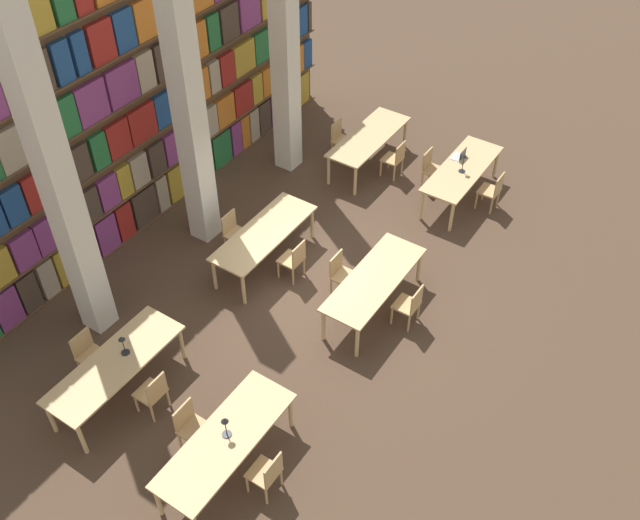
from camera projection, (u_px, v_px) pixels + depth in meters
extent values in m
plane|color=#4C3828|center=(315.00, 284.00, 13.43)|extent=(40.00, 40.00, 0.00)
cube|color=brown|center=(136.00, 95.00, 13.15)|extent=(11.30, 0.06, 5.50)
cube|color=brown|center=(159.00, 210.00, 15.02)|extent=(11.30, 0.35, 0.03)
cube|color=#84387A|center=(6.00, 307.00, 12.40)|extent=(0.48, 0.20, 0.80)
cube|color=#47382D|center=(27.00, 291.00, 12.69)|extent=(0.37, 0.20, 0.80)
cube|color=tan|center=(46.00, 278.00, 12.94)|extent=(0.32, 0.20, 0.80)
cube|color=#B7932D|center=(64.00, 264.00, 13.21)|extent=(0.45, 0.20, 0.80)
cube|color=#84387A|center=(85.00, 249.00, 13.51)|extent=(0.45, 0.20, 0.80)
cube|color=#84387A|center=(105.00, 233.00, 13.83)|extent=(0.48, 0.20, 0.80)
cube|color=maroon|center=(123.00, 220.00, 14.12)|extent=(0.38, 0.20, 0.80)
cube|color=#47382D|center=(143.00, 206.00, 14.47)|extent=(0.62, 0.20, 0.80)
cube|color=tan|center=(160.00, 193.00, 14.77)|extent=(0.29, 0.20, 0.80)
cube|color=#B7932D|center=(177.00, 180.00, 15.10)|extent=(0.63, 0.20, 0.80)
cube|color=tan|center=(199.00, 164.00, 15.53)|extent=(0.69, 0.20, 0.80)
cube|color=#236B38|center=(220.00, 148.00, 15.95)|extent=(0.58, 0.20, 0.80)
cube|color=#84387A|center=(234.00, 138.00, 16.26)|extent=(0.32, 0.20, 0.80)
cube|color=orange|center=(243.00, 131.00, 16.46)|extent=(0.27, 0.20, 0.80)
cube|color=tan|center=(252.00, 124.00, 16.67)|extent=(0.31, 0.20, 0.80)
cube|color=#47382D|center=(262.00, 117.00, 16.92)|extent=(0.41, 0.20, 0.80)
cube|color=#84387A|center=(277.00, 106.00, 17.27)|extent=(0.65, 0.20, 0.80)
cube|color=orange|center=(290.00, 96.00, 17.59)|extent=(0.27, 0.20, 0.80)
cube|color=#B7932D|center=(300.00, 89.00, 17.87)|extent=(0.53, 0.20, 0.80)
cube|color=brown|center=(152.00, 175.00, 14.39)|extent=(11.30, 0.35, 0.03)
cube|color=#84387A|center=(22.00, 250.00, 12.22)|extent=(0.46, 0.20, 0.68)
cube|color=#84387A|center=(49.00, 231.00, 12.58)|extent=(0.65, 0.20, 0.68)
cube|color=#236B38|center=(73.00, 215.00, 12.91)|extent=(0.33, 0.20, 0.68)
cube|color=#47382D|center=(88.00, 204.00, 13.14)|extent=(0.37, 0.20, 0.68)
cube|color=#84387A|center=(106.00, 191.00, 13.41)|extent=(0.44, 0.20, 0.68)
cube|color=#B7932D|center=(122.00, 180.00, 13.66)|extent=(0.32, 0.20, 0.68)
cube|color=tan|center=(137.00, 170.00, 13.91)|extent=(0.42, 0.20, 0.68)
cube|color=#47382D|center=(155.00, 158.00, 14.21)|extent=(0.40, 0.20, 0.68)
cube|color=#84387A|center=(170.00, 147.00, 14.48)|extent=(0.40, 0.20, 0.68)
cube|color=orange|center=(190.00, 133.00, 14.85)|extent=(0.66, 0.20, 0.68)
cube|color=tan|center=(208.00, 121.00, 15.21)|extent=(0.39, 0.20, 0.68)
cube|color=orange|center=(223.00, 110.00, 15.52)|extent=(0.56, 0.20, 0.68)
cube|color=maroon|center=(241.00, 98.00, 15.89)|extent=(0.59, 0.20, 0.68)
cube|color=#B7932D|center=(255.00, 88.00, 16.20)|extent=(0.35, 0.20, 0.68)
cube|color=orange|center=(269.00, 79.00, 16.53)|extent=(0.64, 0.20, 0.68)
cube|color=tan|center=(283.00, 69.00, 16.86)|extent=(0.32, 0.20, 0.68)
cube|color=orange|center=(294.00, 61.00, 17.15)|extent=(0.55, 0.20, 0.68)
cube|color=navy|center=(305.00, 53.00, 17.43)|extent=(0.33, 0.20, 0.68)
cube|color=brown|center=(144.00, 136.00, 13.76)|extent=(11.30, 0.35, 0.03)
cube|color=navy|center=(12.00, 205.00, 11.66)|extent=(0.37, 0.20, 0.68)
cube|color=maroon|center=(36.00, 189.00, 11.96)|extent=(0.53, 0.20, 0.68)
cube|color=navy|center=(57.00, 175.00, 12.24)|extent=(0.27, 0.20, 0.68)
cube|color=#47382D|center=(76.00, 163.00, 12.50)|extent=(0.49, 0.20, 0.68)
cube|color=#236B38|center=(97.00, 150.00, 12.80)|extent=(0.35, 0.20, 0.68)
cube|color=maroon|center=(116.00, 138.00, 13.08)|extent=(0.53, 0.20, 0.68)
cube|color=maroon|center=(140.00, 123.00, 13.47)|extent=(0.66, 0.20, 0.68)
cube|color=navy|center=(162.00, 108.00, 13.84)|extent=(0.51, 0.20, 0.68)
cube|color=#B7932D|center=(178.00, 98.00, 14.12)|extent=(0.29, 0.20, 0.68)
cube|color=orange|center=(195.00, 87.00, 14.43)|extent=(0.65, 0.20, 0.68)
cube|color=tan|center=(212.00, 76.00, 14.75)|extent=(0.30, 0.20, 0.68)
cube|color=maroon|center=(225.00, 68.00, 15.00)|extent=(0.43, 0.20, 0.68)
cube|color=#B7932D|center=(242.00, 57.00, 15.36)|extent=(0.68, 0.20, 0.68)
cube|color=#236B38|center=(260.00, 46.00, 15.75)|extent=(0.56, 0.20, 0.68)
cube|color=navy|center=(273.00, 37.00, 16.04)|extent=(0.27, 0.20, 0.68)
cube|color=#B7932D|center=(284.00, 31.00, 16.29)|extent=(0.43, 0.20, 0.68)
cube|color=navy|center=(297.00, 22.00, 16.63)|extent=(0.57, 0.20, 0.68)
cube|color=#47382D|center=(307.00, 16.00, 16.87)|extent=(0.12, 0.20, 0.68)
cube|color=brown|center=(136.00, 94.00, 13.14)|extent=(11.30, 0.35, 0.03)
cube|color=tan|center=(8.00, 149.00, 11.18)|extent=(0.47, 0.20, 0.73)
cube|color=navy|center=(36.00, 133.00, 11.52)|extent=(0.55, 0.20, 0.73)
cube|color=#236B38|center=(63.00, 117.00, 11.86)|extent=(0.49, 0.20, 0.73)
cube|color=#84387A|center=(89.00, 102.00, 12.22)|extent=(0.65, 0.20, 0.73)
cube|color=#84387A|center=(120.00, 84.00, 12.66)|extent=(0.69, 0.20, 0.73)
cube|color=tan|center=(143.00, 71.00, 13.01)|extent=(0.40, 0.20, 0.73)
cube|color=#47382D|center=(161.00, 60.00, 13.30)|extent=(0.43, 0.20, 0.73)
cube|color=tan|center=(176.00, 52.00, 13.55)|extent=(0.32, 0.20, 0.73)
cube|color=orange|center=(194.00, 41.00, 13.86)|extent=(0.57, 0.20, 0.73)
cube|color=#236B38|center=(211.00, 31.00, 14.18)|extent=(0.33, 0.20, 0.73)
cube|color=#47382D|center=(227.00, 22.00, 14.49)|extent=(0.53, 0.20, 0.73)
cube|color=#84387A|center=(247.00, 10.00, 14.89)|extent=(0.65, 0.20, 0.73)
cube|color=#B7932D|center=(266.00, 0.00, 15.29)|extent=(0.52, 0.20, 0.73)
cube|color=brown|center=(126.00, 48.00, 12.51)|extent=(11.30, 0.35, 0.03)
cube|color=tan|center=(15.00, 85.00, 10.84)|extent=(0.48, 0.20, 0.71)
cube|color=#47382D|center=(40.00, 72.00, 11.13)|extent=(0.32, 0.20, 0.71)
cube|color=navy|center=(60.00, 62.00, 11.37)|extent=(0.33, 0.20, 0.71)
cube|color=navy|center=(77.00, 52.00, 11.60)|extent=(0.27, 0.20, 0.71)
cube|color=maroon|center=(99.00, 41.00, 11.88)|extent=(0.52, 0.20, 0.71)
cube|color=navy|center=(121.00, 30.00, 12.20)|extent=(0.44, 0.20, 0.71)
cube|color=orange|center=(142.00, 19.00, 12.51)|extent=(0.48, 0.20, 0.71)
cube|color=#B7932D|center=(161.00, 9.00, 12.80)|extent=(0.38, 0.20, 0.71)
cube|color=navy|center=(176.00, 1.00, 13.05)|extent=(0.37, 0.20, 0.71)
cube|color=tan|center=(0.00, 25.00, 10.24)|extent=(0.54, 0.20, 0.74)
cube|color=#B7932D|center=(33.00, 10.00, 10.60)|extent=(0.52, 0.20, 0.74)
cube|color=silver|center=(59.00, 188.00, 10.69)|extent=(0.45, 0.45, 6.00)
cube|color=silver|center=(188.00, 104.00, 12.45)|extent=(0.45, 0.45, 6.00)
cube|color=silver|center=(284.00, 40.00, 14.21)|extent=(0.45, 0.45, 6.00)
cube|color=tan|center=(225.00, 439.00, 10.11)|extent=(2.37, 0.84, 0.04)
cylinder|color=tan|center=(291.00, 412.00, 10.91)|extent=(0.07, 0.07, 0.72)
cylinder|color=tan|center=(158.00, 501.00, 9.84)|extent=(0.07, 0.07, 0.72)
cylinder|color=tan|center=(255.00, 392.00, 11.18)|extent=(0.07, 0.07, 0.72)
cylinder|color=tan|center=(247.00, 484.00, 10.20)|extent=(0.04, 0.04, 0.40)
cylinder|color=tan|center=(263.00, 465.00, 10.42)|extent=(0.04, 0.04, 0.40)
cylinder|color=tan|center=(266.00, 496.00, 10.06)|extent=(0.04, 0.04, 0.40)
cylinder|color=tan|center=(281.00, 477.00, 10.28)|extent=(0.04, 0.04, 0.40)
cube|color=tan|center=(264.00, 472.00, 10.09)|extent=(0.42, 0.40, 0.04)
cube|color=tan|center=(273.00, 470.00, 9.86)|extent=(0.40, 0.03, 0.42)
cylinder|color=tan|center=(213.00, 435.00, 10.80)|extent=(0.04, 0.04, 0.40)
cylinder|color=tan|center=(197.00, 452.00, 10.58)|extent=(0.04, 0.04, 0.40)
cylinder|color=tan|center=(196.00, 424.00, 10.93)|extent=(0.04, 0.04, 0.40)
cylinder|color=tan|center=(180.00, 441.00, 10.71)|extent=(0.04, 0.04, 0.40)
cube|color=tan|center=(195.00, 429.00, 10.60)|extent=(0.42, 0.40, 0.04)
cube|color=tan|center=(183.00, 415.00, 10.52)|extent=(0.40, 0.03, 0.42)
cylinder|color=#232328|center=(227.00, 434.00, 10.14)|extent=(0.14, 0.14, 0.01)
cylinder|color=#232328|center=(226.00, 428.00, 10.03)|extent=(0.02, 0.02, 0.31)
cone|color=#232328|center=(225.00, 420.00, 9.90)|extent=(0.11, 0.11, 0.07)
cube|color=tan|center=(374.00, 279.00, 12.47)|extent=(2.37, 0.84, 0.04)
cylinder|color=tan|center=(357.00, 342.00, 11.92)|extent=(0.07, 0.07, 0.72)
cylinder|color=tan|center=(419.00, 266.00, 13.27)|extent=(0.07, 0.07, 0.72)
cylinder|color=tan|center=(323.00, 325.00, 12.20)|extent=(0.07, 0.07, 0.72)
cylinder|color=tan|center=(387.00, 252.00, 13.54)|extent=(0.07, 0.07, 0.72)
cylinder|color=tan|center=(392.00, 316.00, 12.57)|extent=(0.04, 0.04, 0.40)
cylinder|color=tan|center=(402.00, 303.00, 12.79)|extent=(0.04, 0.04, 0.40)
cylinder|color=tan|center=(409.00, 324.00, 12.43)|extent=(0.04, 0.04, 0.40)
cylinder|color=tan|center=(418.00, 311.00, 12.65)|extent=(0.04, 0.04, 0.40)
cube|color=tan|center=(406.00, 305.00, 12.46)|extent=(0.42, 0.40, 0.04)
cube|color=tan|center=(417.00, 300.00, 12.23)|extent=(0.40, 0.03, 0.42)
cylinder|color=tan|center=(357.00, 283.00, 13.17)|extent=(0.04, 0.04, 0.40)
cylinder|color=tan|center=(347.00, 294.00, 12.95)|extent=(0.04, 0.04, 0.40)
cylinder|color=tan|center=(341.00, 276.00, 13.31)|extent=(0.04, 0.04, 0.40)
cylinder|color=tan|center=(331.00, 287.00, 13.09)|extent=(0.04, 0.04, 0.40)
cube|color=tan|center=(344.00, 276.00, 12.98)|extent=(0.42, 0.40, 0.04)
cube|color=tan|center=(336.00, 263.00, 12.89)|extent=(0.40, 0.03, 0.42)
cube|color=tan|center=(462.00, 169.00, 14.86)|extent=(2.37, 0.84, 0.04)
cylinder|color=tan|center=(452.00, 217.00, 14.31)|extent=(0.07, 0.07, 0.72)
cylinder|color=tan|center=(496.00, 163.00, 15.65)|extent=(0.07, 0.07, 0.72)
cylinder|color=tan|center=(422.00, 205.00, 14.59)|extent=(0.07, 0.07, 0.72)
cylinder|color=tan|center=(468.00, 153.00, 15.93)|extent=(0.07, 0.07, 0.72)
cylinder|color=tan|center=(476.00, 201.00, 14.95)|extent=(0.04, 0.04, 0.40)
cylinder|color=tan|center=(483.00, 192.00, 15.17)|extent=(0.04, 0.04, 0.40)
cylinder|color=tan|center=(491.00, 206.00, 14.81)|extent=(0.04, 0.04, 0.40)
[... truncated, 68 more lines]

